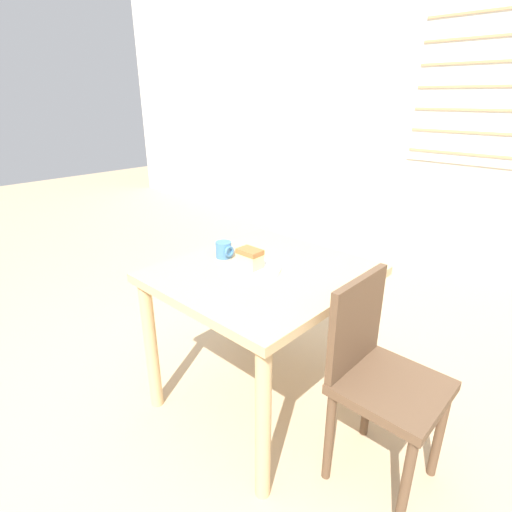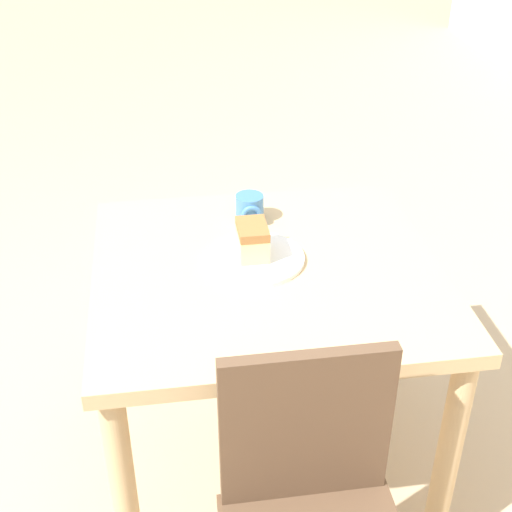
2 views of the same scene
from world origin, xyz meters
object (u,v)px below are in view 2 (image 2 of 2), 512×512
at_px(cake_slice, 252,240).
at_px(coffee_mug, 250,209).
at_px(dining_table_near, 267,303).
at_px(plate, 255,258).

relative_size(cake_slice, coffee_mug, 1.28).
xyz_separation_m(dining_table_near, cake_slice, (-0.05, -0.03, 0.17)).
bearing_deg(plate, dining_table_near, 38.69).
distance_m(cake_slice, coffee_mug, 0.20).
relative_size(dining_table_near, cake_slice, 8.05).
relative_size(dining_table_near, coffee_mug, 10.28).
bearing_deg(coffee_mug, plate, -4.35).
bearing_deg(plate, coffee_mug, 175.65).
relative_size(dining_table_near, plate, 3.44).
height_order(dining_table_near, coffee_mug, coffee_mug).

